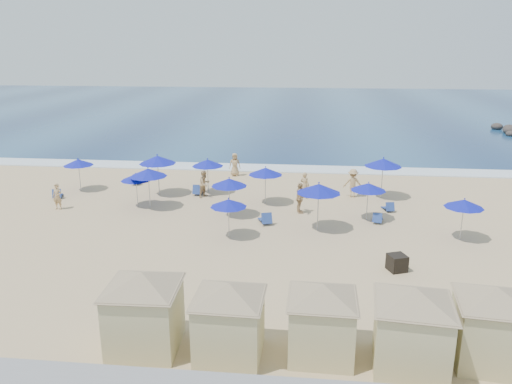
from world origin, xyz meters
TOP-DOWN VIEW (x-y plane):
  - ground at (0.00, 0.00)m, footprint 160.00×160.00m
  - ocean at (0.00, 55.00)m, footprint 160.00×80.00m
  - surf_line at (0.00, 15.50)m, footprint 160.00×2.50m
  - trash_bin at (5.78, -2.63)m, footprint 0.94×0.94m
  - cabana_0 at (-3.26, -9.37)m, footprint 4.66×4.66m
  - cabana_1 at (-0.50, -9.50)m, footprint 4.38×4.38m
  - cabana_2 at (2.36, -9.19)m, footprint 4.32×4.32m
  - cabana_3 at (5.03, -9.51)m, footprint 4.62×4.62m
  - cabana_4 at (7.48, -9.04)m, footprint 4.47×4.47m
  - umbrella_0 at (-13.48, 7.99)m, footprint 1.97×1.97m
  - umbrella_1 at (-8.47, 5.00)m, footprint 1.85×1.85m
  - umbrella_2 at (-7.88, 7.53)m, footprint 2.39×2.39m
  - umbrella_3 at (-7.60, 4.73)m, footprint 2.24×2.24m
  - umbrella_4 at (-4.76, 8.31)m, footprint 2.07×2.07m
  - umbrella_5 at (-2.60, 3.75)m, footprint 2.05×2.05m
  - umbrella_6 at (-2.11, 0.50)m, footprint 1.86×1.86m
  - umbrella_7 at (-0.76, 6.34)m, footprint 2.10×2.10m
  - umbrella_8 at (2.40, 2.07)m, footprint 2.32×2.32m
  - umbrella_9 at (6.55, 8.38)m, footprint 2.36×2.36m
  - umbrella_10 at (5.17, 3.97)m, footprint 1.95×1.95m
  - umbrella_11 at (9.57, 1.42)m, footprint 1.94×1.94m
  - beach_chair_0 at (-14.20, 6.16)m, footprint 0.92×1.30m
  - beach_chair_1 at (-10.25, 9.88)m, footprint 0.53×1.16m
  - beach_chair_2 at (-5.34, 7.92)m, footprint 0.61×1.32m
  - beach_chair_3 at (-0.44, 2.77)m, footprint 0.93×1.40m
  - beach_chair_4 at (5.74, 3.59)m, footprint 0.73×1.22m
  - beach_chair_5 at (6.63, 5.70)m, footprint 0.68×1.18m
  - beachgoer_0 at (-13.00, 3.93)m, footprint 0.61×0.43m
  - beachgoer_1 at (-4.80, 7.39)m, footprint 1.01×1.06m
  - beachgoer_2 at (1.39, 4.76)m, footprint 0.72×1.15m
  - beachgoer_3 at (4.72, 8.38)m, footprint 1.22×0.73m
  - beachgoer_4 at (-3.65, 13.00)m, footprint 0.89×0.62m
  - beachgoer_5 at (1.64, 7.80)m, footprint 0.74×0.66m

SIDE VIEW (x-z plane):
  - ground at x=0.00m, z-range 0.00..0.00m
  - ocean at x=0.00m, z-range 0.00..0.06m
  - surf_line at x=0.00m, z-range 0.00..0.08m
  - beach_chair_5 at x=6.63m, z-range -0.09..0.52m
  - beach_chair_4 at x=5.74m, z-range -0.10..0.53m
  - beach_chair_1 at x=-10.25m, z-range -0.10..0.53m
  - beach_chair_0 at x=-14.20m, z-range -0.10..0.56m
  - beach_chair_3 at x=-0.44m, z-range -0.11..0.60m
  - beach_chair_2 at x=-5.34m, z-range -0.11..0.61m
  - trash_bin at x=5.78m, z-range 0.00..0.72m
  - beachgoer_0 at x=-13.00m, z-range 0.00..1.59m
  - beachgoer_5 at x=1.64m, z-range 0.00..1.70m
  - beachgoer_4 at x=-3.65m, z-range 0.00..1.73m
  - beachgoer_1 at x=-4.80m, z-range 0.00..1.73m
  - beachgoer_2 at x=1.39m, z-range 0.00..1.83m
  - beachgoer_3 at x=4.72m, z-range 0.00..1.85m
  - cabana_2 at x=2.36m, z-range 0.20..2.91m
  - cabana_1 at x=-0.50m, z-range 0.20..2.95m
  - cabana_4 at x=7.48m, z-range 0.20..3.02m
  - cabana_3 at x=5.03m, z-range 0.21..3.13m
  - cabana_0 at x=-3.26m, z-range 0.21..3.14m
  - umbrella_1 at x=-8.47m, z-range 0.77..2.88m
  - umbrella_6 at x=-2.11m, z-range 0.78..2.90m
  - umbrella_11 at x=9.57m, z-range 0.81..3.01m
  - umbrella_10 at x=5.17m, z-range 0.82..3.04m
  - umbrella_0 at x=-13.48m, z-range 0.82..3.06m
  - umbrella_5 at x=-2.60m, z-range 0.86..3.19m
  - umbrella_4 at x=-4.76m, z-range 0.87..3.23m
  - umbrella_7 at x=-0.76m, z-range 0.88..3.26m
  - umbrella_3 at x=-7.60m, z-range 0.94..3.49m
  - umbrella_8 at x=2.40m, z-range 0.97..3.61m
  - umbrella_9 at x=6.55m, z-range 0.99..3.67m
  - umbrella_2 at x=-7.88m, z-range 1.00..3.72m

